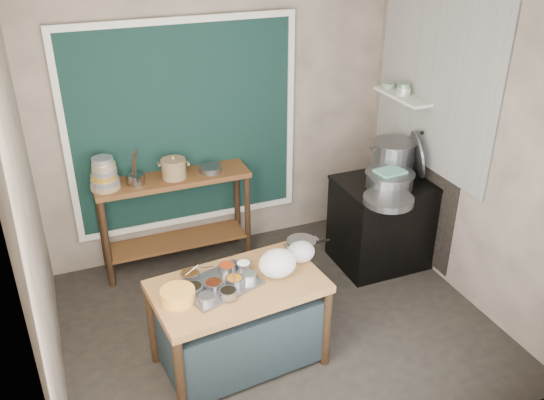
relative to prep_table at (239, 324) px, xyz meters
name	(u,v)px	position (x,y,z in m)	size (l,w,h in m)	color
floor	(278,325)	(0.45, 0.30, -0.39)	(3.50, 3.00, 0.02)	#292520
back_wall	(219,116)	(0.45, 1.81, 1.02)	(3.50, 0.02, 2.80)	gray
left_wall	(28,221)	(-1.31, 0.30, 1.02)	(0.02, 3.00, 2.80)	gray
right_wall	(469,145)	(2.21, 0.30, 1.02)	(0.02, 3.00, 2.80)	gray
curtain_panel	(185,127)	(0.10, 1.77, 0.98)	(2.10, 0.02, 1.90)	black
curtain_frame	(185,127)	(0.10, 1.76, 0.98)	(2.22, 0.03, 2.02)	beige
tile_panel	(435,77)	(2.18, 0.85, 1.48)	(0.02, 1.70, 1.70)	#B2B2AA
soot_patch	(414,188)	(2.19, 0.95, 0.32)	(0.01, 1.30, 1.30)	black
wall_shelf	(403,96)	(2.08, 1.15, 1.23)	(0.22, 0.70, 0.03)	beige
prep_table	(239,324)	(0.00, 0.00, 0.00)	(1.25, 0.72, 0.75)	olive
back_counter	(176,221)	(-0.10, 1.58, 0.10)	(1.45, 0.40, 0.95)	brown
stove_block	(383,223)	(1.80, 0.85, 0.05)	(0.90, 0.68, 0.85)	black
stove_top	(387,183)	(1.80, 0.85, 0.49)	(0.92, 0.69, 0.03)	black
condiment_tray	(220,285)	(-0.13, 0.02, 0.39)	(0.54, 0.39, 0.02)	gray
condiment_bowls	(217,282)	(-0.15, 0.01, 0.43)	(0.56, 0.44, 0.06)	gray
yellow_basin	(178,296)	(-0.45, -0.04, 0.42)	(0.25, 0.25, 0.09)	orange
saucepan	(301,247)	(0.59, 0.18, 0.44)	(0.24, 0.24, 0.13)	gray
plastic_bag_a	(278,263)	(0.31, -0.01, 0.48)	(0.29, 0.24, 0.22)	white
plastic_bag_b	(301,252)	(0.55, 0.10, 0.46)	(0.22, 0.19, 0.17)	white
bowl_stack	(104,175)	(-0.71, 1.56, 0.70)	(0.26, 0.26, 0.30)	tan
utensil_cup	(136,179)	(-0.44, 1.55, 0.62)	(0.16, 0.16, 0.10)	gray
ceramic_crock	(174,170)	(-0.09, 1.55, 0.66)	(0.24, 0.24, 0.16)	olive
wide_bowl	(210,169)	(0.26, 1.56, 0.60)	(0.22, 0.22, 0.05)	gray
stock_pot	(393,158)	(1.92, 0.99, 0.67)	(0.43, 0.43, 0.34)	gray
pot_lid	(418,154)	(2.11, 0.86, 0.73)	(0.46, 0.46, 0.02)	gray
steamer	(389,180)	(1.74, 0.75, 0.58)	(0.47, 0.47, 0.15)	gray
green_cloth	(390,171)	(1.74, 0.75, 0.67)	(0.26, 0.20, 0.02)	#60AD9A
shallow_pan	(388,200)	(1.57, 0.48, 0.53)	(0.45, 0.45, 0.06)	gray
shelf_bowl_stack	(404,90)	(2.08, 1.14, 1.29)	(0.14, 0.14, 0.11)	silver
shelf_bowl_green	(389,85)	(2.08, 1.40, 1.26)	(0.12, 0.12, 0.04)	gray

